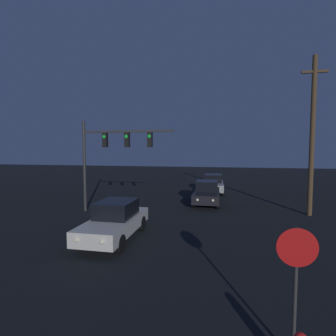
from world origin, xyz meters
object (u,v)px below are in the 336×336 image
Objects in this scene: car_mid at (207,193)px; traffic_signal_mast at (110,149)px; car_far at (213,184)px; utility_pole at (312,134)px; stop_sign at (296,269)px; car_near at (115,220)px.

car_mid is 0.79× the size of traffic_signal_mast.
car_far is 0.50× the size of utility_pole.
stop_sign is 0.27× the size of utility_pole.
car_near and car_far have the same top height.
utility_pole is (5.91, -7.22, 3.98)m from car_far.
stop_sign is at bearing 136.21° from car_near.
car_mid is at bearing 161.22° from utility_pole.
car_far is at bearing 55.80° from traffic_signal_mast.
car_near is 13.93m from car_far.
car_far is 10.14m from utility_pole.
stop_sign is (2.38, -13.89, 0.94)m from car_mid.
stop_sign is at bearing 99.31° from car_mid.
traffic_signal_mast is at bearing -64.49° from car_near.
car_near is at bearing 72.57° from car_far.
utility_pole reaches higher than traffic_signal_mast.
stop_sign is at bearing 94.79° from car_far.
car_near is 1.00× the size of car_mid.
traffic_signal_mast is at bearing -172.17° from utility_pole.
car_near is at bearing 66.47° from car_mid.
stop_sign is (8.12, -10.14, -2.20)m from traffic_signal_mast.
utility_pole is at bearing -147.93° from car_near.
car_mid is at bearing 99.74° from stop_sign.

